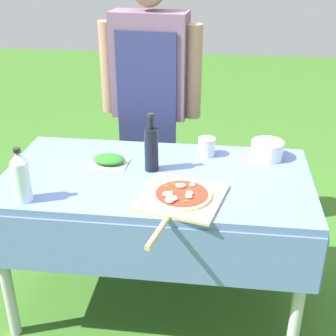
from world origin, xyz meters
TOP-DOWN VIEW (x-y plane):
  - ground_plane at (0.00, 0.00)m, footprint 12.00×12.00m
  - prep_table at (0.00, 0.00)m, footprint 1.50×0.79m
  - person_cook at (-0.14, 0.72)m, footprint 0.61×0.23m
  - pizza_on_peel at (0.14, -0.22)m, footprint 0.42×0.60m
  - oil_bottle at (-0.03, 0.05)m, footprint 0.07×0.07m
  - water_bottle at (-0.54, -0.31)m, footprint 0.08×0.08m
  - herb_container at (-0.25, 0.09)m, footprint 0.20×0.15m
  - mixing_tub at (0.54, 0.26)m, footprint 0.17×0.17m
  - sauce_jar at (0.23, 0.26)m, footprint 0.09×0.09m

SIDE VIEW (x-z plane):
  - ground_plane at x=0.00m, z-range 0.00..0.00m
  - prep_table at x=0.00m, z-range 0.29..1.07m
  - pizza_on_peel at x=0.14m, z-range 0.77..0.82m
  - herb_container at x=-0.25m, z-range 0.78..0.82m
  - sauce_jar at x=0.23m, z-range 0.77..0.87m
  - mixing_tub at x=0.54m, z-range 0.78..0.87m
  - water_bottle at x=-0.54m, z-range 0.77..1.02m
  - oil_bottle at x=-0.03m, z-range 0.75..1.04m
  - person_cook at x=-0.14m, z-range 0.15..1.79m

